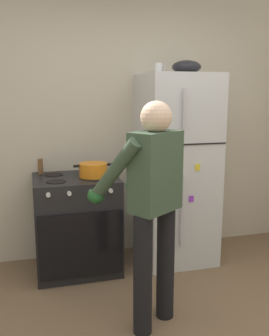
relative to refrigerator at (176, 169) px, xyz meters
name	(u,v)px	position (x,y,z in m)	size (l,w,h in m)	color
kitchen_wall_back	(115,123)	(-0.53, 0.38, 0.44)	(6.00, 0.10, 2.70)	beige
refrigerator	(176,169)	(0.00, 0.00, 0.00)	(0.68, 0.72, 1.83)	silver
stove_range	(77,224)	(-0.99, -0.01, -0.47)	(0.76, 0.67, 0.90)	black
person_cook	(151,196)	(-0.58, -1.01, 0.04)	(0.66, 0.70, 1.60)	black
red_pot	(93,170)	(-0.83, -0.05, 0.05)	(0.36, 0.26, 0.13)	orange
coffee_mug	(159,68)	(-0.18, 0.05, 0.96)	(0.11, 0.08, 0.10)	silver
pepper_mill	(40,166)	(-1.29, 0.20, 0.06)	(0.05, 0.05, 0.14)	brown
mixing_bowl	(186,67)	(0.08, 0.00, 0.97)	(0.27, 0.27, 0.12)	black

